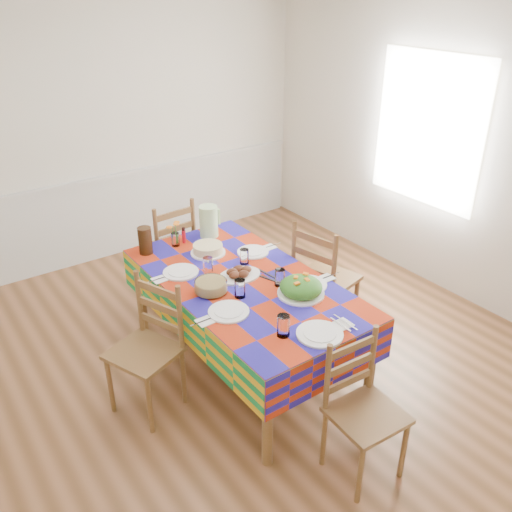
{
  "coord_description": "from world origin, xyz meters",
  "views": [
    {
      "loc": [
        -2.0,
        -2.86,
        2.79
      ],
      "look_at": [
        0.05,
        0.02,
        0.95
      ],
      "focal_mm": 38.0,
      "sensor_mm": 36.0,
      "label": 1
    }
  ],
  "objects_px": {
    "meat_platter": "(239,274)",
    "chair_near": "(362,410)",
    "dining_table": "(244,290)",
    "chair_far": "(169,251)",
    "tea_pitcher": "(145,240)",
    "chair_left": "(148,349)",
    "chair_right": "(323,280)",
    "green_pitcher": "(209,221)"
  },
  "relations": [
    {
      "from": "meat_platter",
      "to": "chair_near",
      "type": "xyz_separation_m",
      "value": [
        -0.0,
        -1.32,
        -0.34
      ]
    },
    {
      "from": "dining_table",
      "to": "chair_far",
      "type": "height_order",
      "value": "chair_far"
    },
    {
      "from": "meat_platter",
      "to": "tea_pitcher",
      "type": "distance_m",
      "value": 0.87
    },
    {
      "from": "dining_table",
      "to": "chair_far",
      "type": "xyz_separation_m",
      "value": [
        0.0,
        1.25,
        -0.19
      ]
    },
    {
      "from": "dining_table",
      "to": "chair_left",
      "type": "bearing_deg",
      "value": 178.8
    },
    {
      "from": "meat_platter",
      "to": "chair_right",
      "type": "xyz_separation_m",
      "value": [
        0.79,
        -0.08,
        -0.28
      ]
    },
    {
      "from": "meat_platter",
      "to": "tea_pitcher",
      "type": "xyz_separation_m",
      "value": [
        -0.4,
        0.77,
        0.09
      ]
    },
    {
      "from": "chair_left",
      "to": "chair_far",
      "type": "bearing_deg",
      "value": 125.59
    },
    {
      "from": "dining_table",
      "to": "meat_platter",
      "type": "height_order",
      "value": "meat_platter"
    },
    {
      "from": "meat_platter",
      "to": "chair_near",
      "type": "distance_m",
      "value": 1.37
    },
    {
      "from": "tea_pitcher",
      "to": "chair_right",
      "type": "height_order",
      "value": "chair_right"
    },
    {
      "from": "chair_left",
      "to": "chair_near",
      "type": "bearing_deg",
      "value": 10.63
    },
    {
      "from": "chair_near",
      "to": "meat_platter",
      "type": "bearing_deg",
      "value": 93.27
    },
    {
      "from": "green_pitcher",
      "to": "chair_right",
      "type": "relative_size",
      "value": 0.26
    },
    {
      "from": "meat_platter",
      "to": "tea_pitcher",
      "type": "relative_size",
      "value": 1.53
    },
    {
      "from": "meat_platter",
      "to": "chair_left",
      "type": "bearing_deg",
      "value": -176.3
    },
    {
      "from": "dining_table",
      "to": "chair_near",
      "type": "xyz_separation_m",
      "value": [
        0.0,
        -1.25,
        -0.23
      ]
    },
    {
      "from": "meat_platter",
      "to": "tea_pitcher",
      "type": "bearing_deg",
      "value": 117.32
    },
    {
      "from": "chair_near",
      "to": "chair_right",
      "type": "height_order",
      "value": "chair_right"
    },
    {
      "from": "meat_platter",
      "to": "chair_near",
      "type": "height_order",
      "value": "chair_near"
    },
    {
      "from": "chair_right",
      "to": "chair_near",
      "type": "bearing_deg",
      "value": 134.88
    },
    {
      "from": "tea_pitcher",
      "to": "chair_far",
      "type": "relative_size",
      "value": 0.22
    },
    {
      "from": "green_pitcher",
      "to": "tea_pitcher",
      "type": "distance_m",
      "value": 0.59
    },
    {
      "from": "meat_platter",
      "to": "chair_right",
      "type": "distance_m",
      "value": 0.84
    },
    {
      "from": "chair_far",
      "to": "chair_right",
      "type": "bearing_deg",
      "value": 117.71
    },
    {
      "from": "green_pitcher",
      "to": "chair_near",
      "type": "bearing_deg",
      "value": -95.29
    },
    {
      "from": "tea_pitcher",
      "to": "chair_right",
      "type": "distance_m",
      "value": 1.5
    },
    {
      "from": "green_pitcher",
      "to": "chair_far",
      "type": "relative_size",
      "value": 0.27
    },
    {
      "from": "chair_right",
      "to": "green_pitcher",
      "type": "bearing_deg",
      "value": 22.96
    },
    {
      "from": "chair_far",
      "to": "chair_right",
      "type": "height_order",
      "value": "chair_right"
    },
    {
      "from": "chair_left",
      "to": "tea_pitcher",
      "type": "bearing_deg",
      "value": 132.34
    },
    {
      "from": "chair_near",
      "to": "chair_far",
      "type": "xyz_separation_m",
      "value": [
        0.0,
        2.51,
        0.04
      ]
    },
    {
      "from": "green_pitcher",
      "to": "chair_left",
      "type": "bearing_deg",
      "value": -141.03
    },
    {
      "from": "meat_platter",
      "to": "chair_far",
      "type": "distance_m",
      "value": 1.22
    },
    {
      "from": "tea_pitcher",
      "to": "chair_right",
      "type": "xyz_separation_m",
      "value": [
        1.18,
        -0.85,
        -0.37
      ]
    },
    {
      "from": "dining_table",
      "to": "chair_far",
      "type": "bearing_deg",
      "value": 89.84
    },
    {
      "from": "green_pitcher",
      "to": "dining_table",
      "type": "bearing_deg",
      "value": -103.38
    },
    {
      "from": "chair_far",
      "to": "chair_left",
      "type": "distance_m",
      "value": 1.47
    },
    {
      "from": "dining_table",
      "to": "green_pitcher",
      "type": "height_order",
      "value": "green_pitcher"
    },
    {
      "from": "chair_left",
      "to": "meat_platter",
      "type": "bearing_deg",
      "value": 72.2
    },
    {
      "from": "chair_near",
      "to": "chair_left",
      "type": "height_order",
      "value": "chair_left"
    },
    {
      "from": "meat_platter",
      "to": "chair_right",
      "type": "relative_size",
      "value": 0.33
    }
  ]
}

